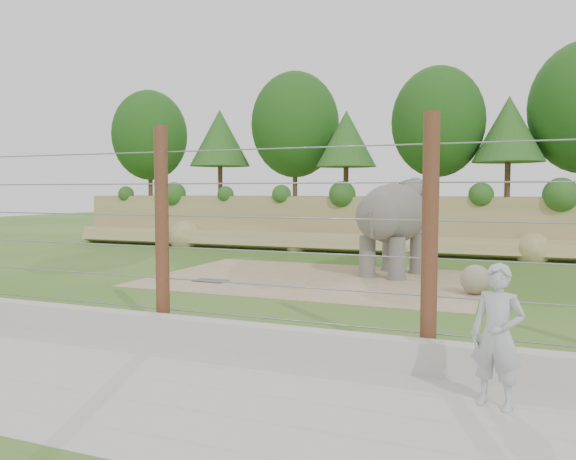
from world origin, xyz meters
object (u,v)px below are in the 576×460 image
at_px(elephant, 393,228).
at_px(barrier_fence, 162,231).
at_px(stone_ball, 475,280).
at_px(zookeeper, 498,336).

distance_m(elephant, barrier_fence, 9.58).
height_order(elephant, barrier_fence, barrier_fence).
height_order(elephant, stone_ball, elephant).
distance_m(barrier_fence, zookeeper, 6.34).
relative_size(barrier_fence, zookeeper, 10.98).
bearing_deg(barrier_fence, zookeeper, -14.17).
relative_size(stone_ball, barrier_fence, 0.04).
bearing_deg(elephant, zookeeper, -58.75).
height_order(elephant, zookeeper, elephant).
xyz_separation_m(stone_ball, zookeeper, (0.72, -8.07, 0.52)).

